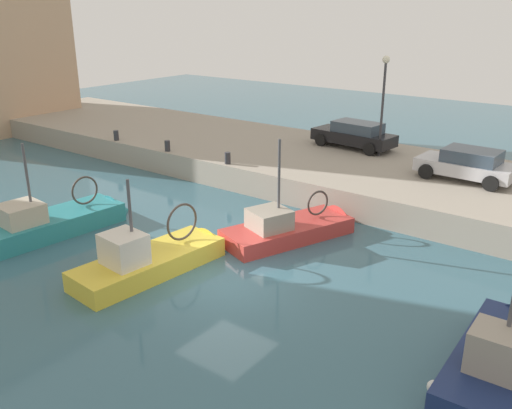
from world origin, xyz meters
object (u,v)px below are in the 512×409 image
at_px(parked_car_silver, 468,164).
at_px(mooring_bollard_south, 228,158).
at_px(fishing_boat_yellow, 158,265).
at_px(parked_car_black, 355,135).
at_px(mooring_bollard_mid, 167,146).
at_px(fishing_boat_red, 296,234).
at_px(fishing_boat_teal, 61,228).
at_px(mooring_bollard_north, 116,135).
at_px(fishing_boat_navy, 506,369).
at_px(quay_streetlamp, 384,90).

height_order(parked_car_silver, mooring_bollard_south, parked_car_silver).
bearing_deg(fishing_boat_yellow, parked_car_black, 1.26).
height_order(parked_car_black, mooring_bollard_mid, parked_car_black).
bearing_deg(fishing_boat_red, mooring_bollard_mid, 72.97).
bearing_deg(fishing_boat_teal, parked_car_silver, -43.58).
bearing_deg(mooring_bollard_south, mooring_bollard_north, 90.00).
xyz_separation_m(fishing_boat_red, fishing_boat_navy, (-3.93, -8.48, 0.01)).
distance_m(parked_car_black, parked_car_silver, 6.82).
bearing_deg(mooring_bollard_south, fishing_boat_navy, -115.89).
height_order(parked_car_silver, mooring_bollard_north, parked_car_silver).
bearing_deg(fishing_boat_teal, mooring_bollard_mid, 15.53).
bearing_deg(mooring_bollard_south, fishing_boat_red, -117.34).
height_order(parked_car_black, mooring_bollard_north, parked_car_black).
bearing_deg(mooring_bollard_mid, parked_car_black, -49.12).
distance_m(fishing_boat_red, fishing_boat_yellow, 5.49).
relative_size(fishing_boat_yellow, mooring_bollard_north, 11.07).
xyz_separation_m(fishing_boat_red, parked_car_silver, (7.16, -3.98, 1.78)).
bearing_deg(mooring_bollard_north, mooring_bollard_south, -90.00).
distance_m(fishing_boat_teal, fishing_boat_yellow, 5.43).
distance_m(parked_car_black, mooring_bollard_south, 7.18).
distance_m(fishing_boat_yellow, parked_car_silver, 13.77).
bearing_deg(fishing_boat_red, quay_streetlamp, 4.90).
relative_size(fishing_boat_yellow, parked_car_black, 1.35).
distance_m(parked_car_silver, mooring_bollard_mid, 14.40).
bearing_deg(parked_car_black, fishing_boat_red, -165.15).
relative_size(mooring_bollard_south, mooring_bollard_mid, 1.00).
relative_size(parked_car_black, parked_car_silver, 1.12).
bearing_deg(fishing_boat_red, parked_car_silver, -29.06).
height_order(fishing_boat_red, fishing_boat_navy, fishing_boat_red).
distance_m(fishing_boat_yellow, mooring_bollard_north, 14.22).
height_order(fishing_boat_navy, mooring_bollard_mid, fishing_boat_navy).
height_order(mooring_bollard_mid, mooring_bollard_north, same).
relative_size(parked_car_black, mooring_bollard_mid, 8.17).
relative_size(fishing_boat_teal, parked_car_black, 1.39).
height_order(mooring_bollard_south, quay_streetlamp, quay_streetlamp).
distance_m(mooring_bollard_south, quay_streetlamp, 8.15).
height_order(parked_car_black, quay_streetlamp, quay_streetlamp).
height_order(parked_car_black, parked_car_silver, parked_car_black).
height_order(parked_car_silver, mooring_bollard_mid, parked_car_silver).
xyz_separation_m(mooring_bollard_south, quay_streetlamp, (5.65, -5.07, 2.98)).
xyz_separation_m(fishing_boat_teal, parked_car_silver, (12.15, -11.56, 1.78)).
bearing_deg(mooring_bollard_north, fishing_boat_red, -102.27).
xyz_separation_m(fishing_boat_navy, mooring_bollard_mid, (6.93, 18.29, 1.35)).
bearing_deg(fishing_boat_navy, mooring_bollard_mid, 69.24).
distance_m(fishing_boat_teal, fishing_boat_navy, 16.10).
xyz_separation_m(parked_car_black, quay_streetlamp, (-0.69, -1.74, 2.54)).
relative_size(fishing_boat_teal, mooring_bollard_mid, 11.39).
distance_m(mooring_bollard_mid, quay_streetlamp, 11.09).
xyz_separation_m(fishing_boat_teal, fishing_boat_navy, (1.07, -16.06, 0.00)).
xyz_separation_m(parked_car_black, mooring_bollard_south, (-6.34, 3.33, -0.44)).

